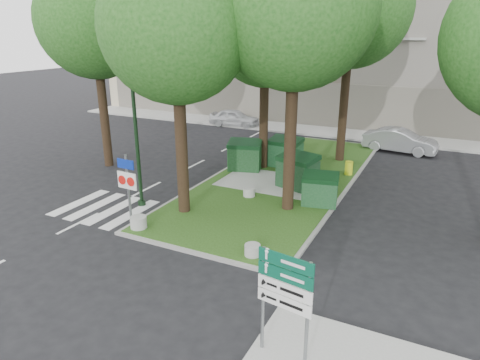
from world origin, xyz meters
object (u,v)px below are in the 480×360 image
Objects in this scene: directional_sign at (285,291)px; bollard_mid at (249,192)px; dumpster_a at (245,155)px; litter_bin at (349,168)px; dumpster_d at (320,189)px; tree_street_left at (95,9)px; bollard_left at (139,222)px; dumpster_b at (285,152)px; car_white at (234,118)px; bollard_right at (252,250)px; tree_median_near_left at (178,11)px; car_silver at (400,141)px; tree_median_mid at (268,24)px; dumpster_c at (297,171)px; traffic_sign_pole at (128,182)px; street_lamp at (135,118)px.

bollard_mid is at bearing 128.38° from directional_sign.
litter_bin is at bearing 1.46° from dumpster_a.
dumpster_d reaches higher than litter_bin.
tree_street_left is 11.15m from bollard_left.
litter_bin is (11.61, 3.65, -7.21)m from tree_street_left.
car_white is at bearing 136.79° from dumpster_b.
tree_street_left is 21.88× the size of bollard_mid.
dumpster_a is 2.89× the size of litter_bin.
bollard_right is at bearing 132.03° from directional_sign.
tree_median_near_left reaches higher than dumpster_d.
car_silver is (11.80, -2.04, 0.05)m from car_white.
bollard_right is at bearing -156.03° from car_white.
bollard_mid is at bearing 177.29° from dumpster_d.
dumpster_c is at bearing -41.31° from tree_median_mid.
litter_bin is at bearing 169.84° from car_silver.
dumpster_b is 10.53m from car_white.
dumpster_c is 0.78× the size of directional_sign.
tree_street_left reaches higher than car_white.
dumpster_a is 3.46m from dumpster_c.
tree_median_near_left is 4.26× the size of directional_sign.
traffic_sign_pole is 8.16m from directional_sign.
tree_street_left is 22.13× the size of bollard_right.
tree_median_mid is 1.75× the size of street_lamp.
car_white is at bearing 146.15° from dumpster_c.
directional_sign is at bearing -155.20° from car_white.
tree_street_left is at bearing 143.45° from street_lamp.
tree_median_near_left reaches higher than dumpster_b.
tree_median_mid is at bearing 82.10° from bollard_left.
car_white is at bearing 118.63° from bollard_right.
dumpster_b is 3.27m from litter_bin.
tree_median_mid is 14.46m from directional_sign.
street_lamp is (-5.83, 1.92, 3.28)m from bollard_right.
tree_median_mid is at bearing 33.55° from dumpster_a.
dumpster_b is 1.10× the size of dumpster_d.
car_silver reaches higher than litter_bin.
street_lamp reaches higher than traffic_sign_pole.
litter_bin is at bearing -132.24° from car_white.
traffic_sign_pole is at bearing -149.95° from dumpster_d.
car_white is at bearing 128.37° from directional_sign.
tree_median_mid reaches higher than dumpster_a.
tree_median_near_left is 7.32m from bollard_left.
dumpster_a is at bearing 143.93° from car_silver.
dumpster_a is at bearing 86.28° from traffic_sign_pole.
street_lamp is (4.91, -3.64, -4.07)m from tree_street_left.
street_lamp is at bearing -121.11° from dumpster_c.
tree_median_mid reaches higher than dumpster_d.
directional_sign is at bearing -83.24° from litter_bin.
car_white is at bearing 119.45° from bollard_mid.
dumpster_b is at bearing 79.04° from tree_median_near_left.
dumpster_d is 3.16× the size of bollard_right.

